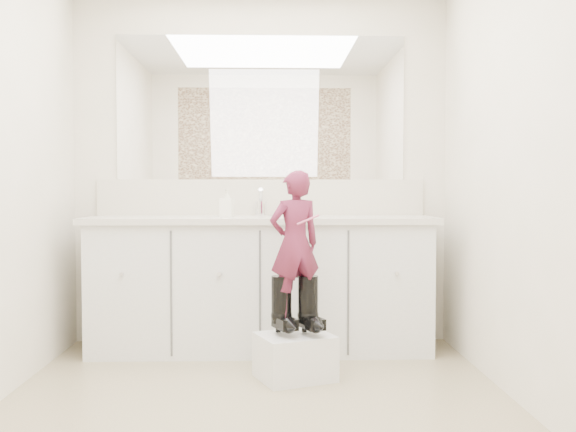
{
  "coord_description": "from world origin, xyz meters",
  "views": [
    {
      "loc": [
        0.06,
        -3.01,
        1.06
      ],
      "look_at": [
        0.17,
        0.63,
        0.92
      ],
      "focal_mm": 40.0,
      "sensor_mm": 36.0,
      "label": 1
    }
  ],
  "objects": [
    {
      "name": "floor",
      "position": [
        0.0,
        0.0,
        0.0
      ],
      "size": [
        3.0,
        3.0,
        0.0
      ],
      "primitive_type": "plane",
      "color": "#847756",
      "rests_on": "ground"
    },
    {
      "name": "wall_back",
      "position": [
        0.0,
        1.5,
        1.2
      ],
      "size": [
        2.6,
        0.0,
        2.6
      ],
      "primitive_type": "plane",
      "rotation": [
        1.57,
        0.0,
        0.0
      ],
      "color": "beige",
      "rests_on": "floor"
    },
    {
      "name": "wall_front",
      "position": [
        0.0,
        -1.5,
        1.2
      ],
      "size": [
        2.6,
        0.0,
        2.6
      ],
      "primitive_type": "plane",
      "rotation": [
        -1.57,
        0.0,
        0.0
      ],
      "color": "beige",
      "rests_on": "floor"
    },
    {
      "name": "wall_right",
      "position": [
        1.3,
        0.0,
        1.2
      ],
      "size": [
        0.0,
        3.0,
        3.0
      ],
      "primitive_type": "plane",
      "rotation": [
        1.57,
        0.0,
        -1.57
      ],
      "color": "beige",
      "rests_on": "floor"
    },
    {
      "name": "vanity_cabinet",
      "position": [
        0.0,
        1.23,
        0.42
      ],
      "size": [
        2.2,
        0.55,
        0.85
      ],
      "primitive_type": "cube",
      "color": "silver",
      "rests_on": "floor"
    },
    {
      "name": "countertop",
      "position": [
        0.0,
        1.21,
        0.87
      ],
      "size": [
        2.28,
        0.58,
        0.04
      ],
      "primitive_type": "cube",
      "color": "beige",
      "rests_on": "vanity_cabinet"
    },
    {
      "name": "backsplash",
      "position": [
        0.0,
        1.49,
        1.02
      ],
      "size": [
        2.28,
        0.03,
        0.25
      ],
      "primitive_type": "cube",
      "color": "beige",
      "rests_on": "countertop"
    },
    {
      "name": "mirror",
      "position": [
        0.0,
        1.49,
        1.64
      ],
      "size": [
        2.0,
        0.02,
        1.0
      ],
      "primitive_type": "cube",
      "color": "white",
      "rests_on": "wall_back"
    },
    {
      "name": "faucet",
      "position": [
        0.0,
        1.38,
        0.94
      ],
      "size": [
        0.08,
        0.08,
        0.1
      ],
      "primitive_type": "cylinder",
      "color": "silver",
      "rests_on": "countertop"
    },
    {
      "name": "cup",
      "position": [
        0.25,
        1.28,
        0.93
      ],
      "size": [
        0.09,
        0.09,
        0.09
      ],
      "primitive_type": "imported",
      "rotation": [
        0.0,
        0.0,
        -0.0
      ],
      "color": "beige",
      "rests_on": "countertop"
    },
    {
      "name": "soap_bottle",
      "position": [
        -0.22,
        1.22,
        0.98
      ],
      "size": [
        0.1,
        0.1,
        0.18
      ],
      "primitive_type": "imported",
      "rotation": [
        0.0,
        0.0,
        -0.22
      ],
      "color": "white",
      "rests_on": "countertop"
    },
    {
      "name": "step_stool",
      "position": [
        0.2,
        0.56,
        0.13
      ],
      "size": [
        0.49,
        0.45,
        0.25
      ],
      "primitive_type": "cube",
      "rotation": [
        0.0,
        0.0,
        0.38
      ],
      "color": "white",
      "rests_on": "floor"
    },
    {
      "name": "boot_left",
      "position": [
        0.13,
        0.58,
        0.42
      ],
      "size": [
        0.19,
        0.25,
        0.33
      ],
      "primitive_type": null,
      "rotation": [
        0.0,
        0.0,
        0.38
      ],
      "color": "black",
      "rests_on": "step_stool"
    },
    {
      "name": "boot_right",
      "position": [
        0.28,
        0.58,
        0.42
      ],
      "size": [
        0.19,
        0.25,
        0.33
      ],
      "primitive_type": null,
      "rotation": [
        0.0,
        0.0,
        0.38
      ],
      "color": "black",
      "rests_on": "step_stool"
    },
    {
      "name": "toddler",
      "position": [
        0.2,
        0.58,
        0.76
      ],
      "size": [
        0.35,
        0.29,
        0.82
      ],
      "primitive_type": "imported",
      "rotation": [
        0.0,
        0.0,
        3.52
      ],
      "color": "#9A2F59",
      "rests_on": "step_stool"
    },
    {
      "name": "toothbrush",
      "position": [
        0.27,
        0.5,
        0.9
      ],
      "size": [
        0.13,
        0.06,
        0.06
      ],
      "primitive_type": "cylinder",
      "rotation": [
        0.0,
        1.22,
        0.38
      ],
      "color": "#D35278",
      "rests_on": "toddler"
    }
  ]
}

